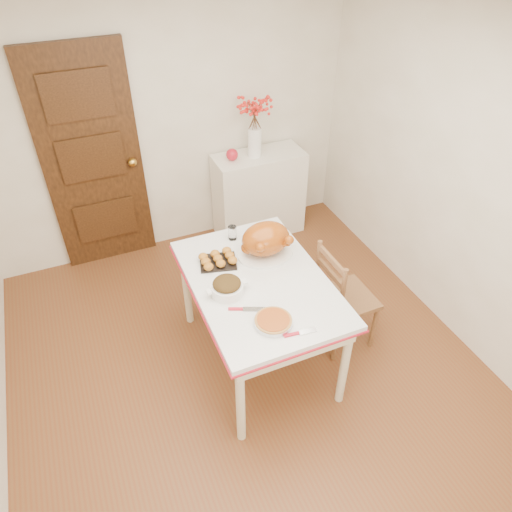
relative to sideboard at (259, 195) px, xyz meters
name	(u,v)px	position (x,y,z in m)	size (l,w,h in m)	color
floor	(252,377)	(-0.83, -1.78, -0.45)	(3.50, 4.00, 0.00)	brown
ceiling	(249,28)	(-0.83, -1.78, 2.05)	(3.50, 4.00, 0.00)	white
wall_back	(166,126)	(-0.83, 0.22, 0.80)	(3.50, 0.00, 2.50)	white
wall_right	(475,191)	(0.92, -1.78, 0.80)	(0.00, 4.00, 2.50)	white
door_back	(93,163)	(-1.53, 0.19, 0.58)	(0.85, 0.06, 2.06)	black
sideboard	(259,195)	(0.00, 0.00, 0.00)	(0.90, 0.40, 0.90)	silver
kitchen_table	(259,321)	(-0.70, -1.61, -0.04)	(0.93, 1.36, 0.82)	silver
chair_oak	(346,296)	(0.01, -1.69, 0.02)	(0.41, 0.41, 0.93)	brown
berry_vase	(255,127)	(-0.05, 0.00, 0.74)	(0.30, 0.30, 0.59)	white
apple	(232,155)	(-0.28, 0.00, 0.51)	(0.11, 0.11, 0.11)	red
turkey_platter	(266,240)	(-0.54, -1.36, 0.50)	(0.42, 0.34, 0.27)	#994A0D
pumpkin_pie	(273,321)	(-0.78, -2.02, 0.39)	(0.25, 0.25, 0.05)	#9A4011
stuffing_dish	(227,287)	(-0.95, -1.64, 0.42)	(0.29, 0.22, 0.11)	#402D12
rolls_tray	(218,259)	(-0.90, -1.32, 0.40)	(0.26, 0.20, 0.07)	#A76F1D
pie_server	(300,333)	(-0.66, -2.16, 0.37)	(0.21, 0.06, 0.01)	silver
carving_knife	(248,309)	(-0.88, -1.85, 0.37)	(0.26, 0.06, 0.01)	silver
drinking_glass	(232,233)	(-0.69, -1.08, 0.42)	(0.07, 0.07, 0.11)	white
shaker_pair	(268,230)	(-0.42, -1.14, 0.42)	(0.10, 0.04, 0.10)	white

